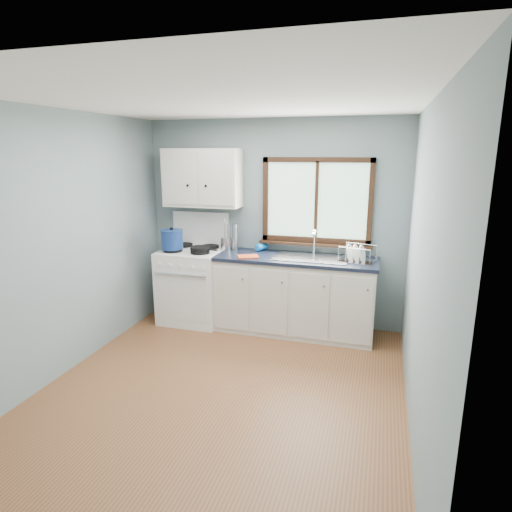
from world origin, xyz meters
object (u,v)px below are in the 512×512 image
(base_cabinets, at_px, (295,299))
(utensil_crock, at_px, (226,244))
(sink, at_px, (311,263))
(stockpot, at_px, (172,239))
(skillet, at_px, (200,249))
(thermos, at_px, (235,237))
(gas_range, at_px, (193,283))
(dish_rack, at_px, (357,257))

(base_cabinets, relative_size, utensil_crock, 4.56)
(sink, xyz_separation_m, stockpot, (-1.67, -0.17, 0.22))
(base_cabinets, xyz_separation_m, stockpot, (-1.49, -0.17, 0.67))
(base_cabinets, relative_size, stockpot, 5.14)
(base_cabinets, bearing_deg, skillet, -171.75)
(thermos, bearing_deg, gas_range, -163.20)
(skillet, xyz_separation_m, thermos, (0.33, 0.30, 0.10))
(sink, xyz_separation_m, dish_rack, (0.51, -0.01, 0.11))
(base_cabinets, height_order, dish_rack, dish_rack)
(stockpot, distance_m, dish_rack, 2.20)
(skillet, relative_size, dish_rack, 0.85)
(base_cabinets, relative_size, sink, 2.20)
(thermos, height_order, dish_rack, thermos)
(stockpot, xyz_separation_m, utensil_crock, (0.59, 0.28, -0.08))
(skillet, relative_size, utensil_crock, 0.89)
(gas_range, xyz_separation_m, thermos, (0.51, 0.15, 0.59))
(stockpot, bearing_deg, base_cabinets, 6.54)
(dish_rack, bearing_deg, sink, -167.47)
(sink, xyz_separation_m, thermos, (-0.98, 0.14, 0.23))
(skillet, height_order, thermos, thermos)
(utensil_crock, xyz_separation_m, dish_rack, (1.59, -0.12, -0.03))
(gas_range, height_order, sink, gas_range)
(sink, height_order, utensil_crock, utensil_crock)
(thermos, bearing_deg, skillet, -138.20)
(gas_range, relative_size, thermos, 4.13)
(skillet, bearing_deg, utensil_crock, 56.40)
(sink, bearing_deg, thermos, 172.08)
(skillet, xyz_separation_m, utensil_crock, (0.23, 0.27, 0.02))
(gas_range, bearing_deg, stockpot, -141.03)
(skillet, height_order, utensil_crock, utensil_crock)
(skillet, bearing_deg, sink, 14.02)
(sink, relative_size, utensil_crock, 2.07)
(gas_range, height_order, utensil_crock, gas_range)
(gas_range, bearing_deg, dish_rack, 0.24)
(skillet, relative_size, thermos, 1.10)
(gas_range, bearing_deg, sink, 0.71)
(utensil_crock, bearing_deg, sink, -5.57)
(gas_range, xyz_separation_m, utensil_crock, (0.41, 0.12, 0.51))
(skillet, bearing_deg, base_cabinets, 15.16)
(stockpot, xyz_separation_m, dish_rack, (2.19, 0.16, -0.11))
(utensil_crock, bearing_deg, gas_range, -163.03)
(gas_range, relative_size, skillet, 3.77)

